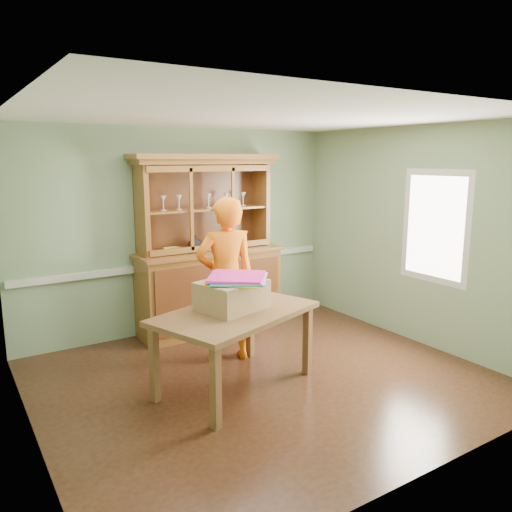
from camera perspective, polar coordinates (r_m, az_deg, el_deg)
floor at (r=5.46m, az=1.01°, el=-13.82°), size 4.50×4.50×0.00m
ceiling at (r=4.97m, az=1.12°, el=15.71°), size 4.50×4.50×0.00m
wall_back at (r=6.78m, az=-8.36°, el=2.91°), size 4.50×0.00×4.50m
wall_left at (r=4.26m, az=-25.08°, el=-2.85°), size 0.00×4.00×4.00m
wall_right at (r=6.54m, az=17.71°, el=2.22°), size 0.00×4.00×4.00m
wall_front at (r=3.60m, az=19.06°, el=-4.83°), size 4.50×0.00×4.50m
chair_rail at (r=6.83m, az=-8.16°, el=-0.85°), size 4.41×0.05×0.08m
framed_map at (r=4.51m, az=-25.55°, el=0.44°), size 0.03×0.60×0.46m
window_panel at (r=6.32m, az=19.75°, el=3.17°), size 0.03×0.96×1.36m
china_hutch at (r=6.73m, az=-5.44°, el=-1.62°), size 2.00×0.66×2.36m
dining_table at (r=5.03m, az=-2.38°, el=-7.31°), size 1.84×1.44×0.81m
cardboard_box at (r=5.02m, az=-2.78°, el=-4.49°), size 0.74×0.65×0.29m
kite_stack at (r=4.97m, az=-2.27°, el=-2.57°), size 0.74×0.74×0.05m
person at (r=5.68m, az=-3.48°, el=-2.73°), size 0.78×0.60×1.89m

